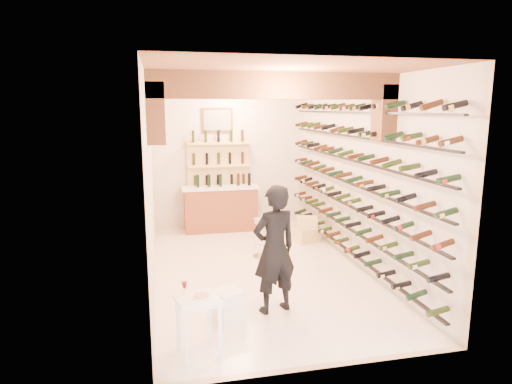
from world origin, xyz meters
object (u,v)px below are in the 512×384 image
wine_rack (347,177)px  tasting_table (198,308)px  crate_lower (307,235)px  white_stool (229,306)px  person (275,249)px  chrome_barstool (263,235)px  back_counter (221,207)px

wine_rack → tasting_table: bearing=-139.0°
crate_lower → white_stool: bearing=-124.4°
person → chrome_barstool: person is taller
chrome_barstool → person: bearing=-99.3°
wine_rack → person: bearing=-137.4°
wine_rack → white_stool: size_ratio=13.72×
white_stool → chrome_barstool: bearing=66.7°
white_stool → crate_lower: 3.73m
tasting_table → chrome_barstool: 3.38m
person → crate_lower: person is taller
back_counter → tasting_table: back_counter is taller
tasting_table → white_stool: (0.46, 0.72, -0.34)m
back_counter → white_stool: 4.40m
white_stool → crate_lower: white_stool is taller
white_stool → chrome_barstool: chrome_barstool is taller
back_counter → chrome_barstool: (0.50, -2.03, -0.11)m
white_stool → back_counter: bearing=83.4°
tasting_table → white_stool: 0.92m
back_counter → crate_lower: bearing=-38.5°
wine_rack → chrome_barstool: size_ratio=7.78×
back_counter → white_stool: (-0.50, -4.36, -0.33)m
wine_rack → crate_lower: wine_rack is taller
back_counter → wine_rack: bearing=-55.3°
tasting_table → white_stool: bearing=46.3°
wine_rack → white_stool: bearing=-143.8°
wine_rack → person: 2.39m
back_counter → chrome_barstool: size_ratio=2.32×
white_stool → person: size_ratio=0.24×
white_stool → crate_lower: size_ratio=0.87×
back_counter → white_stool: back_counter is taller
back_counter → tasting_table: (-0.96, -5.07, 0.02)m
wine_rack → back_counter: bearing=124.7°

